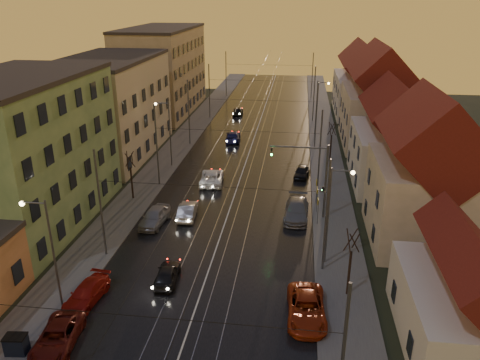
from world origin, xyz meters
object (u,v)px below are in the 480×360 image
at_px(driving_car_0, 167,274).
at_px(dumpster, 16,345).
at_px(street_lamp_1, 333,207).
at_px(parked_left_2, 87,294).
at_px(street_lamp_2, 167,128).
at_px(street_lamp_0, 48,245).
at_px(street_lamp_3, 319,103).
at_px(parked_right_2, 301,172).
at_px(parked_left_1, 57,337).
at_px(parked_right_0, 306,308).
at_px(parked_left_3, 155,217).
at_px(driving_car_4, 238,111).
at_px(driving_car_3, 233,136).
at_px(driving_car_1, 188,211).
at_px(parked_right_1, 297,210).
at_px(traffic_light_mast, 315,172).
at_px(driving_car_2, 212,177).

height_order(driving_car_0, dumpster, driving_car_0).
distance_m(street_lamp_1, parked_left_2, 18.54).
bearing_deg(street_lamp_2, street_lamp_1, -47.68).
xyz_separation_m(street_lamp_0, street_lamp_1, (18.21, 8.00, 0.00)).
height_order(street_lamp_1, street_lamp_3, same).
xyz_separation_m(street_lamp_2, parked_right_2, (16.01, -1.55, -4.26)).
relative_size(street_lamp_3, parked_left_1, 1.69).
relative_size(parked_left_1, parked_left_2, 1.08).
bearing_deg(dumpster, parked_right_0, 12.53).
bearing_deg(street_lamp_1, parked_right_0, -104.57).
bearing_deg(street_lamp_0, parked_left_1, -62.90).
distance_m(street_lamp_0, parked_left_3, 13.76).
xyz_separation_m(street_lamp_2, parked_right_0, (16.44, -26.79, -4.15)).
bearing_deg(parked_right_2, driving_car_0, -106.26).
bearing_deg(driving_car_4, driving_car_3, 92.10).
bearing_deg(street_lamp_0, street_lamp_1, 23.72).
bearing_deg(street_lamp_2, driving_car_1, -67.91).
bearing_deg(street_lamp_0, driving_car_3, 80.99).
xyz_separation_m(street_lamp_1, dumpster, (-18.50, -12.32, -4.19)).
relative_size(street_lamp_1, parked_right_1, 1.47).
distance_m(street_lamp_2, driving_car_1, 15.05).
bearing_deg(parked_left_1, parked_right_0, 10.52).
distance_m(street_lamp_1, dumpster, 22.62).
relative_size(street_lamp_2, parked_left_2, 1.84).
relative_size(street_lamp_2, street_lamp_3, 1.00).
bearing_deg(parked_right_0, parked_left_2, 178.29).
distance_m(street_lamp_1, parked_left_1, 20.47).
relative_size(street_lamp_3, parked_right_2, 2.18).
distance_m(street_lamp_0, street_lamp_2, 28.00).
height_order(traffic_light_mast, driving_car_0, traffic_light_mast).
height_order(street_lamp_0, driving_car_4, street_lamp_0).
relative_size(driving_car_0, dumpster, 3.18).
bearing_deg(driving_car_0, parked_left_1, 53.78).
height_order(parked_right_0, parked_right_1, parked_right_1).
distance_m(street_lamp_1, parked_left_3, 16.69).
bearing_deg(street_lamp_2, driving_car_0, -75.07).
height_order(street_lamp_1, driving_car_4, street_lamp_1).
bearing_deg(parked_right_1, driving_car_0, -125.88).
height_order(parked_right_0, dumpster, parked_right_0).
relative_size(driving_car_4, parked_left_2, 0.94).
height_order(street_lamp_2, traffic_light_mast, street_lamp_2).
relative_size(street_lamp_0, parked_right_1, 1.47).
bearing_deg(street_lamp_3, driving_car_4, 140.90).
distance_m(street_lamp_3, dumpster, 51.91).
bearing_deg(driving_car_0, dumpster, 47.35).
xyz_separation_m(street_lamp_2, driving_car_3, (6.25, 11.41, -4.18)).
relative_size(street_lamp_3, driving_car_1, 1.87).
bearing_deg(street_lamp_0, driving_car_2, 75.18).
xyz_separation_m(street_lamp_1, parked_left_1, (-16.49, -11.37, -4.23)).
height_order(parked_left_1, parked_left_3, parked_left_3).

